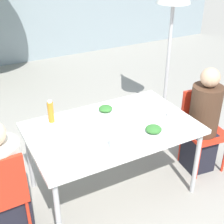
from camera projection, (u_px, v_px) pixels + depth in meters
ground_plane at (112, 189)px, 3.22m from camera, size 24.00×24.00×0.00m
dining_table at (112, 131)px, 2.88m from camera, size 1.52×0.95×0.76m
chair_left at (0, 191)px, 2.45m from camera, size 0.41×0.41×0.88m
person_left at (4, 184)px, 2.54m from camera, size 0.36×0.36×1.09m
chair_right at (202, 123)px, 3.37m from camera, size 0.45×0.45×0.88m
person_right at (203, 124)px, 3.26m from camera, size 0.31×0.31×1.18m
plate_0 at (106, 110)px, 3.07m from camera, size 0.25×0.25×0.07m
plate_1 at (153, 131)px, 2.74m from camera, size 0.26×0.26×0.07m
bottle at (51, 112)px, 2.88m from camera, size 0.06×0.06×0.22m
drinking_cup at (114, 142)px, 2.54m from camera, size 0.07×0.07×0.11m
salad_bowl at (175, 115)px, 2.98m from camera, size 0.14×0.14×0.05m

